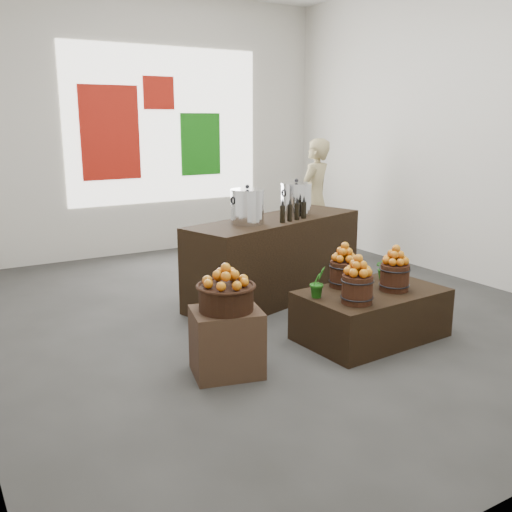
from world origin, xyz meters
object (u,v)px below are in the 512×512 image
crate (227,342)px  counter (275,258)px  stock_pot_center (296,200)px  wicker_basket (226,298)px  stock_pot_left (247,208)px  shopper (314,199)px  display_table (371,314)px

crate → counter: (1.50, 1.57, 0.20)m
counter → stock_pot_center: 0.77m
wicker_basket → counter: counter is taller
stock_pot_left → stock_pot_center: 0.86m
crate → wicker_basket: (0.00, 0.00, 0.39)m
crate → shopper: (3.15, 3.03, 0.63)m
counter → display_table: bearing=-102.9°
wicker_basket → stock_pot_center: 2.55m
crate → stock_pot_left: bearing=54.2°
display_table → stock_pot_left: size_ratio=3.82×
counter → crate: bearing=-150.2°
crate → counter: size_ratio=0.24×
wicker_basket → stock_pot_left: stock_pot_left is taller
wicker_basket → display_table: 1.66m
counter → shopper: 2.24m
stock_pot_center → display_table: bearing=-98.7°
wicker_basket → stock_pot_left: size_ratio=1.24×
shopper → wicker_basket: bearing=18.7°
stock_pot_left → wicker_basket: bearing=-125.8°
wicker_basket → stock_pot_left: 1.84m
crate → stock_pot_left: (1.04, 1.44, 0.87)m
counter → stock_pot_center: bearing=0.0°
shopper → crate: bearing=18.7°
stock_pot_center → shopper: shopper is taller
stock_pot_left → shopper: shopper is taller
counter → shopper: bearing=25.0°
shopper → stock_pot_center: bearing=21.2°
display_table → stock_pot_left: 1.80m
crate → counter: bearing=46.4°
wicker_basket → shopper: shopper is taller
crate → shopper: size_ratio=0.31×
crate → wicker_basket: bearing=0.0°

